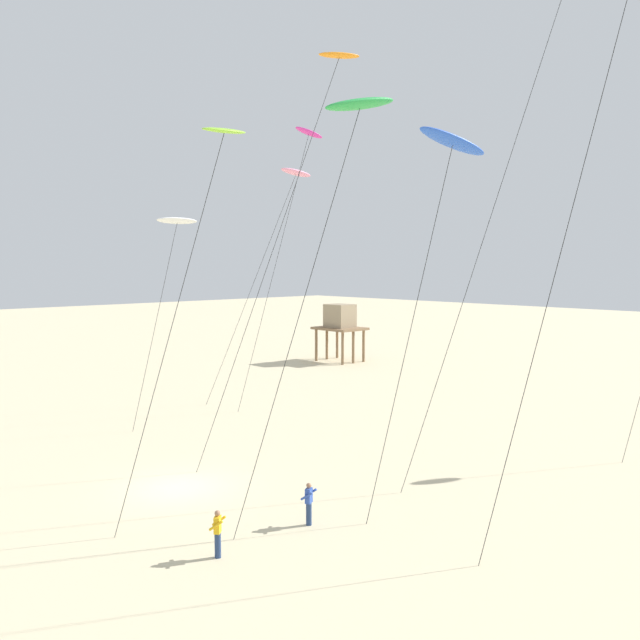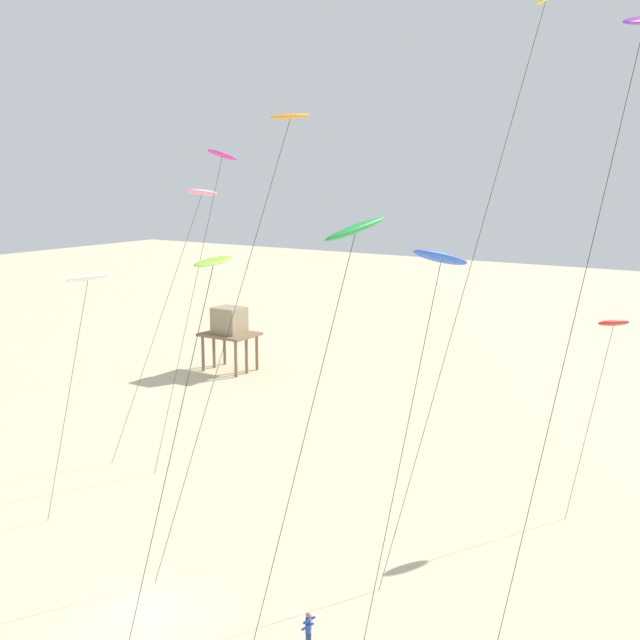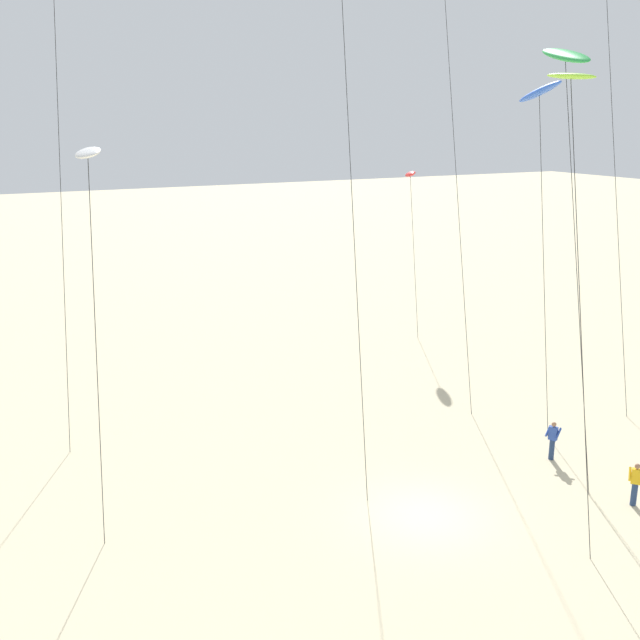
{
  "view_description": "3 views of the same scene",
  "coord_description": "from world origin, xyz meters",
  "views": [
    {
      "loc": [
        25.89,
        -15.59,
        10.12
      ],
      "look_at": [
        2.39,
        6.55,
        7.39
      ],
      "focal_mm": 37.56,
      "sensor_mm": 36.0,
      "label": 1
    },
    {
      "loc": [
        22.41,
        -21.07,
        18.22
      ],
      "look_at": [
        2.98,
        8.76,
        11.38
      ],
      "focal_mm": 43.83,
      "sensor_mm": 36.0,
      "label": 2
    },
    {
      "loc": [
        -14.04,
        -19.42,
        13.83
      ],
      "look_at": [
        -0.2,
        8.06,
        5.33
      ],
      "focal_mm": 41.29,
      "sensor_mm": 36.0,
      "label": 3
    }
  ],
  "objects": [
    {
      "name": "ground_plane",
      "position": [
        0.0,
        0.0,
        0.0
      ],
      "size": [
        260.0,
        260.0,
        0.0
      ],
      "primitive_type": "plane",
      "color": "beige"
    },
    {
      "name": "kite_orange",
      "position": [
        1.11,
        8.92,
        20.27
      ],
      "size": [
        3.14,
        8.5,
        20.91
      ],
      "color": "orange",
      "rests_on": "ground"
    },
    {
      "name": "kite_lime",
      "position": [
        4.62,
        -0.64,
        14.82
      ],
      "size": [
        1.8,
        5.19,
        15.32
      ],
      "color": "#8CD833",
      "rests_on": "ground"
    },
    {
      "name": "kite_white",
      "position": [
        -9.75,
        6.08,
        12.62
      ],
      "size": [
        1.4,
        4.16,
        12.97
      ],
      "color": "white",
      "rests_on": "ground"
    },
    {
      "name": "kite_pink",
      "position": [
        -11.82,
        17.44,
        16.72
      ],
      "size": [
        2.8,
        8.05,
        17.21
      ],
      "color": "pink",
      "rests_on": "ground"
    },
    {
      "name": "kite_blue",
      "position": [
        9.95,
        6.59,
        14.83
      ],
      "size": [
        2.02,
        5.26,
        15.53
      ],
      "color": "blue",
      "rests_on": "ground"
    },
    {
      "name": "kite_magenta",
      "position": [
        -8.94,
        16.03,
        18.75
      ],
      "size": [
        2.39,
        6.07,
        19.62
      ],
      "color": "#D8339E",
      "rests_on": "ground"
    },
    {
      "name": "kite_green",
      "position": [
        8.06,
        3.25,
        16.05
      ],
      "size": [
        2.43,
        6.53,
        16.72
      ],
      "color": "green",
      "rests_on": "ground"
    },
    {
      "name": "kite_flyer_nearest",
      "position": [
        7.27,
        1.36,
        0.89
      ],
      "size": [
        0.68,
        0.7,
        1.67
      ],
      "color": "navy",
      "rests_on": "ground"
    },
    {
      "name": "kite_flyer_middle",
      "position": [
        7.25,
        -2.87,
        0.89
      ],
      "size": [
        0.73,
        0.73,
        1.67
      ],
      "color": "navy",
      "rests_on": "ground"
    },
    {
      "name": "stilt_house",
      "position": [
        -22.81,
        33.1,
        4.22
      ],
      "size": [
        4.84,
        3.83,
        5.93
      ],
      "color": "#846647",
      "rests_on": "ground"
    }
  ]
}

